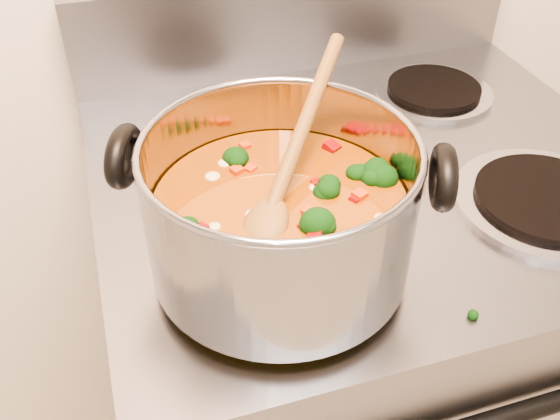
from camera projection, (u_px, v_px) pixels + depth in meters
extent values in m
cube|color=gray|center=(346.00, 367.00, 1.15)|extent=(0.75, 0.65, 0.92)
cube|color=gray|center=(299.00, 23.00, 1.03)|extent=(0.75, 0.03, 0.16)
cylinder|color=#A5A5AD|center=(278.00, 260.00, 0.71)|extent=(0.23, 0.23, 0.01)
cylinder|color=black|center=(278.00, 255.00, 0.70)|extent=(0.18, 0.18, 0.01)
cylinder|color=#A5A5AD|center=(545.00, 202.00, 0.79)|extent=(0.23, 0.23, 0.01)
cylinder|color=black|center=(547.00, 197.00, 0.79)|extent=(0.18, 0.18, 0.01)
cylinder|color=#A5A5AD|center=(219.00, 127.00, 0.93)|extent=(0.19, 0.19, 0.01)
cylinder|color=black|center=(219.00, 123.00, 0.92)|extent=(0.15, 0.15, 0.01)
cylinder|color=#A5A5AD|center=(433.00, 93.00, 1.01)|extent=(0.19, 0.19, 0.01)
cylinder|color=black|center=(434.00, 88.00, 1.00)|extent=(0.15, 0.15, 0.01)
cylinder|color=gray|center=(280.00, 208.00, 0.64)|extent=(0.28, 0.28, 0.15)
torus|color=gray|center=(280.00, 148.00, 0.59)|extent=(0.28, 0.28, 0.01)
cylinder|color=#7D4E0B|center=(280.00, 231.00, 0.66)|extent=(0.26, 0.26, 0.09)
torus|color=black|center=(124.00, 156.00, 0.62)|extent=(0.05, 0.08, 0.08)
torus|color=black|center=(443.00, 177.00, 0.59)|extent=(0.05, 0.08, 0.08)
ellipsoid|color=black|center=(302.00, 163.00, 0.68)|extent=(0.04, 0.04, 0.03)
ellipsoid|color=black|center=(315.00, 153.00, 0.70)|extent=(0.04, 0.04, 0.03)
ellipsoid|color=black|center=(285.00, 160.00, 0.69)|extent=(0.04, 0.04, 0.03)
ellipsoid|color=black|center=(283.00, 172.00, 0.67)|extent=(0.04, 0.04, 0.03)
ellipsoid|color=black|center=(333.00, 187.00, 0.65)|extent=(0.04, 0.04, 0.03)
ellipsoid|color=black|center=(309.00, 214.00, 0.62)|extent=(0.04, 0.04, 0.03)
ellipsoid|color=black|center=(336.00, 158.00, 0.69)|extent=(0.04, 0.04, 0.03)
ellipsoid|color=black|center=(352.00, 209.00, 0.62)|extent=(0.04, 0.04, 0.03)
ellipsoid|color=#981105|center=(361.00, 163.00, 0.68)|extent=(0.01, 0.01, 0.01)
ellipsoid|color=#981105|center=(355.00, 220.00, 0.61)|extent=(0.01, 0.01, 0.01)
ellipsoid|color=#981105|center=(268.00, 153.00, 0.70)|extent=(0.01, 0.01, 0.01)
ellipsoid|color=#981105|center=(325.00, 206.00, 0.63)|extent=(0.01, 0.01, 0.01)
ellipsoid|color=#981105|center=(313.00, 214.00, 0.62)|extent=(0.01, 0.01, 0.01)
ellipsoid|color=#981105|center=(369.00, 184.00, 0.65)|extent=(0.01, 0.01, 0.01)
ellipsoid|color=#981105|center=(307.00, 163.00, 0.68)|extent=(0.01, 0.01, 0.01)
ellipsoid|color=#981105|center=(367.00, 253.00, 0.57)|extent=(0.01, 0.01, 0.01)
ellipsoid|color=#981105|center=(196.00, 226.00, 0.60)|extent=(0.01, 0.01, 0.01)
ellipsoid|color=#981105|center=(382.00, 229.00, 0.60)|extent=(0.01, 0.01, 0.01)
ellipsoid|color=#981105|center=(175.00, 234.00, 0.59)|extent=(0.01, 0.01, 0.01)
ellipsoid|color=#981105|center=(236.00, 215.00, 0.62)|extent=(0.01, 0.01, 0.01)
ellipsoid|color=#981105|center=(327.00, 246.00, 0.58)|extent=(0.01, 0.01, 0.01)
ellipsoid|color=#981105|center=(283.00, 218.00, 0.61)|extent=(0.01, 0.01, 0.01)
ellipsoid|color=red|center=(194.00, 162.00, 0.69)|extent=(0.01, 0.01, 0.01)
ellipsoid|color=red|center=(329.00, 245.00, 0.58)|extent=(0.01, 0.01, 0.01)
ellipsoid|color=red|center=(386.00, 194.00, 0.64)|extent=(0.01, 0.01, 0.01)
ellipsoid|color=red|center=(246.00, 251.00, 0.57)|extent=(0.01, 0.01, 0.01)
ellipsoid|color=red|center=(342.00, 234.00, 0.59)|extent=(0.01, 0.01, 0.01)
ellipsoid|color=red|center=(181.00, 226.00, 0.60)|extent=(0.01, 0.01, 0.01)
ellipsoid|color=red|center=(223.00, 170.00, 0.67)|extent=(0.01, 0.01, 0.01)
ellipsoid|color=red|center=(364.00, 223.00, 0.61)|extent=(0.01, 0.01, 0.01)
ellipsoid|color=beige|center=(333.00, 218.00, 0.61)|extent=(0.02, 0.02, 0.01)
ellipsoid|color=beige|center=(242.00, 205.00, 0.63)|extent=(0.02, 0.02, 0.01)
ellipsoid|color=beige|center=(222.00, 187.00, 0.65)|extent=(0.02, 0.02, 0.01)
ellipsoid|color=beige|center=(269.00, 166.00, 0.68)|extent=(0.02, 0.02, 0.01)
ellipsoid|color=beige|center=(200.00, 213.00, 0.62)|extent=(0.02, 0.02, 0.01)
ellipsoid|color=beige|center=(204.00, 205.00, 0.63)|extent=(0.02, 0.02, 0.01)
ellipsoid|color=beige|center=(229.00, 209.00, 0.62)|extent=(0.02, 0.02, 0.01)
ellipsoid|color=beige|center=(298.00, 200.00, 0.63)|extent=(0.02, 0.02, 0.01)
ellipsoid|color=beige|center=(394.00, 217.00, 0.61)|extent=(0.02, 0.02, 0.01)
ellipsoid|color=brown|center=(264.00, 228.00, 0.60)|extent=(0.08, 0.09, 0.04)
cylinder|color=brown|center=(304.00, 125.00, 0.66)|extent=(0.16, 0.20, 0.11)
ellipsoid|color=black|center=(392.00, 204.00, 0.79)|extent=(0.01, 0.01, 0.01)
ellipsoid|color=black|center=(289.00, 182.00, 0.82)|extent=(0.01, 0.01, 0.01)
ellipsoid|color=black|center=(334.00, 183.00, 0.82)|extent=(0.01, 0.01, 0.01)
ellipsoid|color=black|center=(232.00, 396.00, 0.57)|extent=(0.01, 0.01, 0.01)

